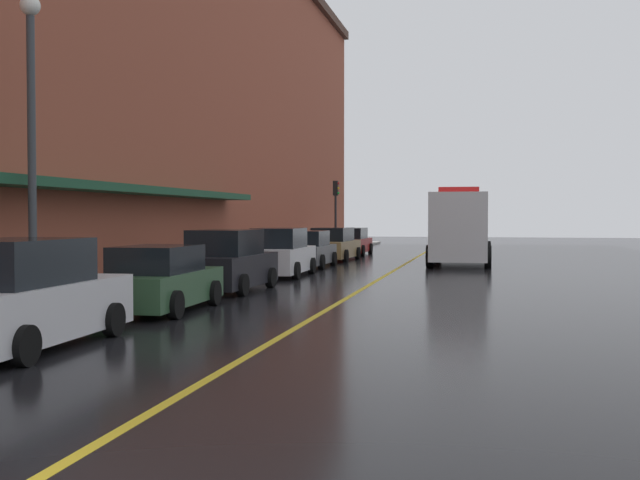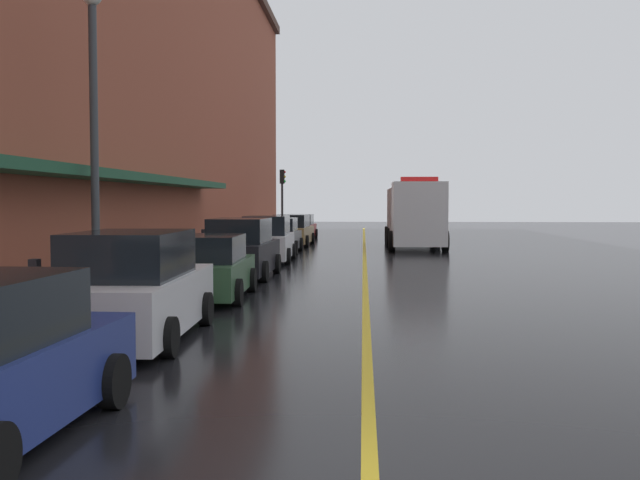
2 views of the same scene
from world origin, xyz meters
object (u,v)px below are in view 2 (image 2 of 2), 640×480
object	(u,v)px
parked_car_1	(134,290)
box_truck	(414,215)
parked_car_7	(300,228)
parked_car_2	(209,269)
parked_car_5	(278,236)
traffic_light_near	(282,190)
street_lamp_left	(94,110)
parked_car_4	(267,240)
parking_meter_1	(204,242)
parked_car_3	(241,250)
parking_meter_3	(35,285)
parked_car_6	(292,231)

from	to	relation	value
parked_car_1	box_truck	world-z (taller)	box_truck
parked_car_7	box_truck	distance (m)	9.84
parked_car_2	parked_car_7	world-z (taller)	parked_car_7
parked_car_5	traffic_light_near	world-z (taller)	traffic_light_near
parked_car_5	parked_car_7	distance (m)	11.36
parked_car_1	traffic_light_near	xyz separation A→B (m)	(-1.26, 34.89, 2.28)
parked_car_7	street_lamp_left	size ratio (longest dim) A/B	0.67
parked_car_1	traffic_light_near	bearing A→B (deg)	0.48
parked_car_4	parking_meter_1	bearing A→B (deg)	161.93
parked_car_2	traffic_light_near	xyz separation A→B (m)	(-1.42, 29.45, 2.41)
parked_car_3	parked_car_7	size ratio (longest dim) A/B	0.97
parked_car_1	parked_car_4	bearing A→B (deg)	-2.15
parked_car_3	parking_meter_3	bearing A→B (deg)	174.26
parked_car_1	traffic_light_near	size ratio (longest dim) A/B	1.15
parked_car_2	street_lamp_left	xyz separation A→B (m)	(-2.08, -2.04, 3.65)
parked_car_1	parked_car_3	distance (m)	10.57
parked_car_2	parked_car_4	world-z (taller)	parked_car_4
parked_car_4	parked_car_3	bearing A→B (deg)	178.20
box_truck	street_lamp_left	world-z (taller)	street_lamp_left
parked_car_1	box_truck	xyz separation A→B (m)	(6.61, 25.93, 0.82)
parked_car_3	parking_meter_1	xyz separation A→B (m)	(-1.42, 1.09, 0.19)
parked_car_1	street_lamp_left	bearing A→B (deg)	27.92
parked_car_3	box_truck	xyz separation A→B (m)	(6.51, 15.36, 0.83)
parked_car_4	parked_car_6	distance (m)	10.69
parked_car_3	parked_car_7	bearing A→B (deg)	1.47
box_truck	street_lamp_left	bearing A→B (deg)	-20.81
parked_car_2	parking_meter_3	xyz separation A→B (m)	(-1.48, -6.39, 0.31)
parking_meter_3	street_lamp_left	size ratio (longest dim) A/B	0.19
parked_car_3	parking_meter_1	size ratio (longest dim) A/B	3.37
parked_car_1	parked_car_3	xyz separation A→B (m)	(0.10, 10.57, -0.01)
parked_car_4	parking_meter_3	distance (m)	17.57
parked_car_3	parked_car_7	distance (m)	22.62
box_truck	parked_car_7	bearing A→B (deg)	-137.89
parked_car_5	box_truck	distance (m)	7.85
parked_car_4	traffic_light_near	bearing A→B (deg)	3.23
parked_car_3	parking_meter_3	size ratio (longest dim) A/B	3.37
parked_car_3	parking_meter_3	world-z (taller)	parked_car_3
parked_car_4	parked_car_7	size ratio (longest dim) A/B	1.00
parked_car_1	box_truck	bearing A→B (deg)	-15.89
parked_car_6	box_truck	size ratio (longest dim) A/B	0.56
parked_car_6	parked_car_5	bearing A→B (deg)	-179.17
parked_car_2	parked_car_1	bearing A→B (deg)	176.71
box_truck	street_lamp_left	xyz separation A→B (m)	(-8.53, -22.54, 2.70)
parked_car_7	parked_car_1	bearing A→B (deg)	-179.53
parked_car_5	parking_meter_3	xyz separation A→B (m)	(-1.31, -22.79, 0.29)
parked_car_3	parking_meter_1	world-z (taller)	parked_car_3
box_truck	parked_car_5	bearing A→B (deg)	-58.34
box_truck	parked_car_4	bearing A→B (deg)	-34.58
parked_car_1	parked_car_2	size ratio (longest dim) A/B	1.12
parked_car_6	parking_meter_1	size ratio (longest dim) A/B	3.69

